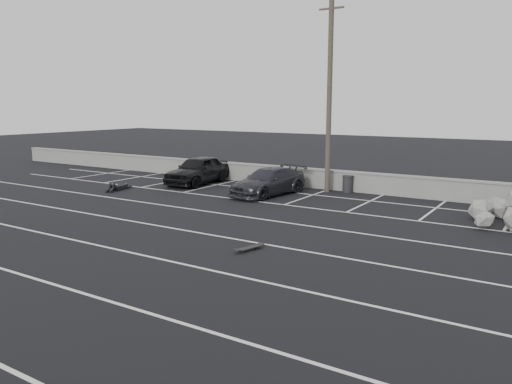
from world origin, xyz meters
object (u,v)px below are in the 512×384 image
Objects in this scene: car_left at (198,170)px; skateboard at (249,248)px; car_right at (268,182)px; utility_pole at (329,95)px; person at (121,185)px; trash_bin at (348,184)px.

car_left reaches higher than skateboard.
utility_pole is (2.14, 2.39, 4.28)m from car_right.
utility_pole is 12.32m from skateboard.
car_left is 4.38m from person.
car_right reaches higher than person.
person reaches higher than skateboard.
car_right is 9.81m from skateboard.
car_right is 4.18m from trash_bin.
utility_pole is 10.58× the size of skateboard.
skateboard is (12.05, -5.86, -0.15)m from person.
car_right is at bearing 133.17° from skateboard.
car_left is 5.29m from car_right.
car_right is 0.47× the size of utility_pole.
trash_bin is at bearing 12.95° from person.
utility_pole is 3.96× the size of person.
car_right is 8.04m from person.
trash_bin reaches higher than person.
utility_pole is at bearing 55.68° from car_right.
trash_bin is (8.32, 1.92, -0.35)m from car_left.
trash_bin is 0.95× the size of skateboard.
person is at bearing -151.72° from utility_pole.
person is (-10.63, -5.60, -0.21)m from trash_bin.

